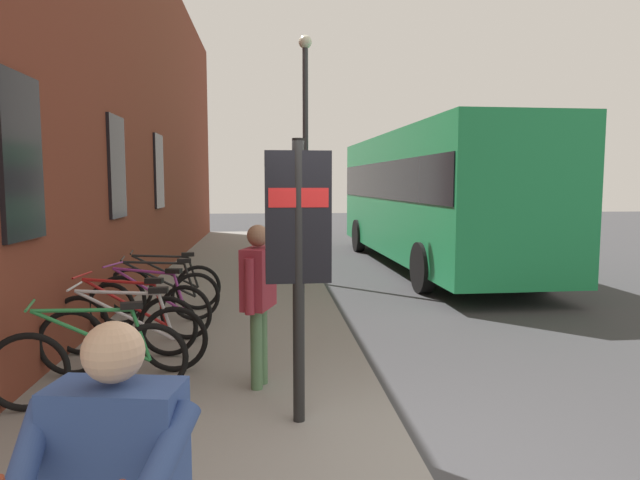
{
  "coord_description": "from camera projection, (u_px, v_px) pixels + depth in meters",
  "views": [
    {
      "loc": [
        -3.75,
        1.13,
        2.16
      ],
      "look_at": [
        2.9,
        0.51,
        1.48
      ],
      "focal_mm": 31.89,
      "sensor_mm": 36.0,
      "label": 1
    }
  ],
  "objects": [
    {
      "name": "street_lamp",
      "position": [
        305.0,
        135.0,
        12.08
      ],
      "size": [
        0.28,
        0.28,
        5.11
      ],
      "color": "#333338",
      "rests_on": "sidewalk_pavement"
    },
    {
      "name": "bicycle_beside_lamp",
      "position": [
        165.0,
        287.0,
        8.97
      ],
      "size": [
        0.48,
        1.76,
        0.97
      ],
      "color": "black",
      "rests_on": "sidewalk_pavement"
    },
    {
      "name": "city_bus",
      "position": [
        430.0,
        192.0,
        14.4
      ],
      "size": [
        10.56,
        2.86,
        3.35
      ],
      "color": "#1E8C4C",
      "rests_on": "ground"
    },
    {
      "name": "bicycle_far_end",
      "position": [
        124.0,
        338.0,
        6.04
      ],
      "size": [
        0.48,
        1.77,
        0.97
      ],
      "color": "black",
      "rests_on": "sidewalk_pavement"
    },
    {
      "name": "bicycle_mid_rack",
      "position": [
        149.0,
        309.0,
        7.45
      ],
      "size": [
        0.62,
        1.72,
        0.97
      ],
      "color": "black",
      "rests_on": "sidewalk_pavement"
    },
    {
      "name": "bicycle_under_window",
      "position": [
        125.0,
        323.0,
        6.68
      ],
      "size": [
        0.48,
        1.76,
        0.97
      ],
      "color": "black",
      "rests_on": "sidewalk_pavement"
    },
    {
      "name": "sidewalk_pavement",
      "position": [
        238.0,
        284.0,
        11.8
      ],
      "size": [
        24.0,
        3.5,
        0.12
      ],
      "primitive_type": "cube",
      "color": "gray",
      "rests_on": "ground"
    },
    {
      "name": "bicycle_nearest_sign",
      "position": [
        159.0,
        296.0,
        8.25
      ],
      "size": [
        0.48,
        1.76,
        0.97
      ],
      "color": "black",
      "rests_on": "sidewalk_pavement"
    },
    {
      "name": "transit_info_sign",
      "position": [
        298.0,
        236.0,
        4.72
      ],
      "size": [
        0.1,
        0.55,
        2.4
      ],
      "color": "black",
      "rests_on": "sidewalk_pavement"
    },
    {
      "name": "ground",
      "position": [
        388.0,
        304.0,
        10.08
      ],
      "size": [
        60.0,
        60.0,
        0.0
      ],
      "primitive_type": "plane",
      "color": "#38383A"
    },
    {
      "name": "pedestrian_by_facade",
      "position": [
        258.0,
        289.0,
        5.61
      ],
      "size": [
        0.59,
        0.37,
        1.63
      ],
      "color": "#4C724C",
      "rests_on": "sidewalk_pavement"
    },
    {
      "name": "station_facade",
      "position": [
        142.0,
        112.0,
        12.22
      ],
      "size": [
        22.0,
        0.65,
        7.36
      ],
      "color": "brown",
      "rests_on": "ground"
    },
    {
      "name": "bicycle_by_door",
      "position": [
        92.0,
        363.0,
        5.21
      ],
      "size": [
        0.58,
        1.74,
        0.97
      ],
      "color": "black",
      "rests_on": "sidewalk_pavement"
    }
  ]
}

